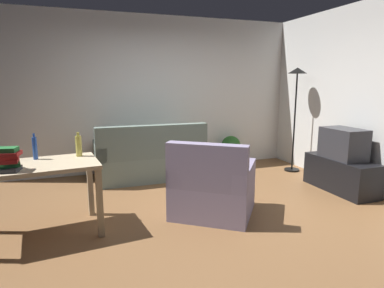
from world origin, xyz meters
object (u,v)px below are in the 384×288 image
(desk, at_px, (36,175))
(potted_plant, at_px, (231,149))
(bottle_squat, at_px, (79,146))
(book_stack, at_px, (5,160))
(tv, at_px, (344,144))
(torchiere_lamp, at_px, (296,91))
(tv_stand, at_px, (341,174))
(couch, at_px, (150,160))
(bottle_blue, at_px, (35,148))
(armchair, at_px, (212,189))

(desk, height_order, potted_plant, desk)
(bottle_squat, height_order, book_stack, bottle_squat)
(potted_plant, distance_m, book_stack, 4.02)
(tv, relative_size, torchiere_lamp, 0.33)
(tv_stand, bearing_deg, couch, 58.56)
(torchiere_lamp, bearing_deg, couch, 171.40)
(bottle_blue, bearing_deg, torchiere_lamp, 14.35)
(couch, height_order, tv, same)
(torchiere_lamp, bearing_deg, bottle_squat, -164.05)
(couch, relative_size, bottle_blue, 6.22)
(couch, xyz_separation_m, book_stack, (-1.73, -1.84, 0.56))
(couch, relative_size, book_stack, 6.12)
(tv_stand, height_order, torchiere_lamp, torchiere_lamp)
(tv_stand, bearing_deg, desk, 91.49)
(tv_stand, distance_m, bottle_squat, 3.65)
(armchair, xyz_separation_m, bottle_blue, (-1.91, 0.33, 0.56))
(bottle_blue, height_order, bottle_squat, bottle_blue)
(tv, xyz_separation_m, bottle_blue, (-4.04, 0.12, 0.18))
(book_stack, bearing_deg, bottle_squat, 34.14)
(tv, bearing_deg, desk, 91.49)
(armchair, bearing_deg, bottle_squat, 23.22)
(armchair, bearing_deg, torchiere_lamp, -111.05)
(potted_plant, height_order, book_stack, book_stack)
(torchiere_lamp, xyz_separation_m, book_stack, (-4.24, -1.46, -0.55))
(couch, height_order, tv_stand, couch)
(armchair, bearing_deg, potted_plant, -84.90)
(couch, xyz_separation_m, bottle_squat, (-1.09, -1.40, 0.57))
(torchiere_lamp, xyz_separation_m, desk, (-4.01, -1.26, -0.76))
(couch, bearing_deg, armchair, 102.31)
(desk, xyz_separation_m, bottle_squat, (0.42, 0.23, 0.23))
(tv, relative_size, armchair, 0.49)
(potted_plant, bearing_deg, armchair, -121.10)
(book_stack, bearing_deg, bottle_blue, 64.61)
(bottle_blue, bearing_deg, tv, -1.71)
(bottle_squat, xyz_separation_m, book_stack, (-0.65, -0.44, -0.01))
(tv, relative_size, bottle_squat, 2.24)
(torchiere_lamp, bearing_deg, tv, -89.82)
(torchiere_lamp, height_order, bottle_blue, torchiere_lamp)
(tv_stand, relative_size, torchiere_lamp, 0.61)
(armchair, xyz_separation_m, bottle_squat, (-1.47, 0.34, 0.56))
(couch, relative_size, armchair, 1.42)
(couch, height_order, armchair, same)
(tv, xyz_separation_m, book_stack, (-4.24, -0.31, 0.17))
(tv, bearing_deg, tv_stand, 90.00)
(armchair, xyz_separation_m, book_stack, (-2.12, -0.10, 0.54))
(book_stack, bearing_deg, desk, 43.00)
(potted_plant, bearing_deg, torchiere_lamp, -38.07)
(tv, bearing_deg, bottle_squat, 88.00)
(couch, height_order, book_stack, book_stack)
(potted_plant, xyz_separation_m, bottle_squat, (-2.71, -1.72, 0.55))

